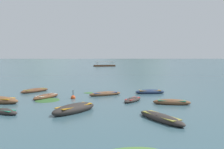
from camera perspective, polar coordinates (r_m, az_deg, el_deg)
The scene contains 16 objects.
ground_plane at distance 1506.87m, azimuth -5.54°, elevation 3.74°, with size 6000.00×6000.00×0.00m, color #385660.
mountain_1 at distance 2118.17m, azimuth -16.19°, elevation 6.73°, with size 817.20×817.20×227.42m, color slate.
mountain_2 at distance 2107.16m, azimuth 7.27°, elevation 7.95°, with size 809.35×809.35×306.70m, color #56665B.
rowboat_0 at distance 27.19m, azimuth -15.00°, elevation -4.93°, with size 2.88×3.88×0.54m.
rowboat_1 at distance 19.85m, azimuth -8.74°, elevation -7.84°, with size 4.01×4.24×0.84m.
rowboat_2 at distance 28.16m, azimuth -1.60°, elevation -4.49°, with size 4.00×2.29×0.55m.
rowboat_3 at distance 20.97m, azimuth -23.83°, elevation -7.81°, with size 3.00×2.57×0.48m.
rowboat_4 at distance 32.38m, azimuth -17.44°, elevation -3.56°, with size 3.46×3.80×0.57m.
rowboat_5 at distance 23.51m, azimuth 13.66°, elevation -6.25°, with size 3.60×1.98×0.60m.
rowboat_6 at distance 24.47m, azimuth 4.79°, elevation -5.85°, with size 2.58×3.01×0.45m.
rowboat_7 at distance 29.96m, azimuth 8.78°, elevation -3.99°, with size 3.58×1.26×0.61m.
rowboat_8 at distance 17.40m, azimuth 11.27°, elevation -9.83°, with size 2.75×4.59×0.58m.
ferry_0 at distance 120.84m, azimuth -1.76°, elevation 2.10°, with size 10.77×5.95×2.54m.
mooring_buoy at distance 26.27m, azimuth -9.00°, elevation -5.29°, with size 0.50×0.50×1.04m.
weed_patch_2 at distance 25.77m, azimuth -14.70°, elevation -5.80°, with size 2.85×2.40×0.14m, color #2D5628.
weed_patch_4 at distance 30.13m, azimuth -5.09°, elevation -4.28°, with size 1.59×1.01×0.14m, color #38662D.
Camera 1 is at (-2.30, -6.86, 4.29)m, focal length 39.50 mm.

